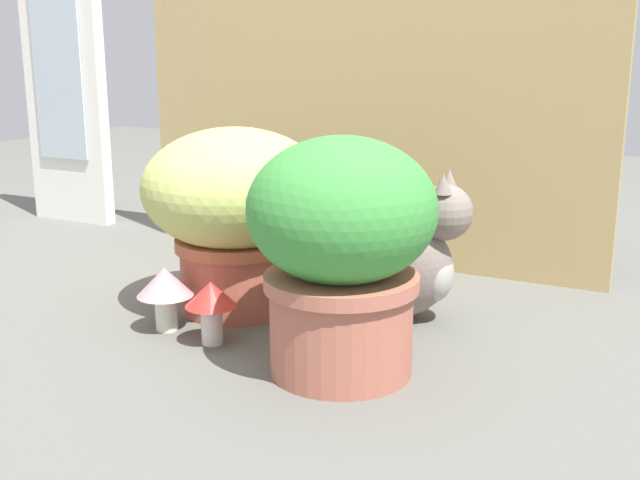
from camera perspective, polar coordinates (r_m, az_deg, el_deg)
ground_plane at (r=1.55m, az=-4.46°, el=-6.35°), size 6.00×6.00×0.00m
cardboard_backdrop at (r=1.97m, az=2.99°, el=9.70°), size 1.25×0.03×0.78m
window_panel_white at (r=2.55m, az=-18.30°, el=11.12°), size 0.30×0.05×0.87m
grass_planter at (r=1.59m, az=-6.26°, el=2.49°), size 0.38×0.38×0.38m
leafy_planter at (r=1.27m, az=1.60°, el=-0.46°), size 0.31×0.31×0.40m
cat at (r=1.56m, az=5.67°, el=-1.43°), size 0.39×0.20×0.32m
mushroom_ornament_pink at (r=1.52m, az=-11.33°, el=-3.38°), size 0.11×0.11×0.13m
mushroom_ornament_red at (r=1.44m, az=-8.02°, el=-4.43°), size 0.10×0.10×0.12m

